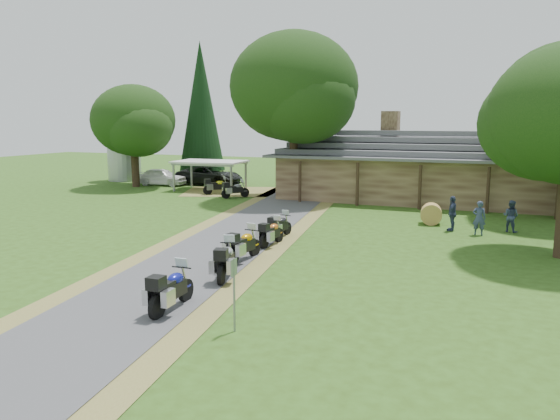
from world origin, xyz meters
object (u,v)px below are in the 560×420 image
at_px(motorcycle_row_d, 272,232).
at_px(motorcycle_carport_a, 217,185).
at_px(motorcycle_row_c, 244,243).
at_px(hay_bale, 431,214).
at_px(motorcycle_carport_b, 235,189).
at_px(carport, 210,176).
at_px(silo, 124,147).
at_px(lodge, 429,165).
at_px(motorcycle_row_e, 280,225).
at_px(car_white_sedan, 162,175).
at_px(motorcycle_row_a, 172,287).
at_px(motorcycle_row_b, 226,259).
at_px(car_dark_suv, 209,171).

distance_m(motorcycle_row_d, motorcycle_carport_a, 17.68).
xyz_separation_m(motorcycle_row_c, hay_bale, (6.02, 10.79, -0.15)).
bearing_deg(motorcycle_carport_b, motorcycle_carport_a, 96.28).
distance_m(carport, hay_bale, 19.96).
xyz_separation_m(carport, motorcycle_row_c, (12.14, -19.05, -0.47)).
bearing_deg(carport, silo, 158.70).
bearing_deg(motorcycle_carport_b, carport, 86.88).
distance_m(motorcycle_row_c, motorcycle_row_d, 2.89).
relative_size(lodge, motorcycle_carport_b, 11.11).
distance_m(carport, motorcycle_carport_b, 4.99).
relative_size(lodge, hay_bale, 19.07).
height_order(carport, motorcycle_row_e, carport).
relative_size(motorcycle_row_e, hay_bale, 1.62).
bearing_deg(motorcycle_row_e, hay_bale, -38.30).
height_order(car_white_sedan, motorcycle_row_a, car_white_sedan).
bearing_deg(lodge, car_white_sedan, 179.42).
bearing_deg(motorcycle_row_b, motorcycle_row_a, 164.66).
bearing_deg(motorcycle_row_a, motorcycle_row_b, -1.83).
bearing_deg(hay_bale, car_dark_suv, 150.31).
relative_size(carport, motorcycle_row_e, 3.00).
bearing_deg(hay_bale, carport, 155.56).
relative_size(lodge, motorcycle_row_d, 11.49).
relative_size(motorcycle_row_c, motorcycle_row_e, 1.14).
bearing_deg(car_white_sedan, carport, -107.67).
bearing_deg(motorcycle_row_e, carport, 46.52).
height_order(silo, motorcycle_row_b, silo).
bearing_deg(motorcycle_row_a, motorcycle_row_d, 1.02).
height_order(silo, motorcycle_row_d, silo).
bearing_deg(car_dark_suv, silo, 91.87).
bearing_deg(silo, motorcycle_row_e, -37.99).
bearing_deg(carport, motorcycle_row_c, -61.81).
bearing_deg(motorcycle_row_b, carport, 14.57).
bearing_deg(motorcycle_row_d, carport, 41.29).
distance_m(lodge, hay_bale, 9.57).
distance_m(motorcycle_row_b, motorcycle_row_c, 2.50).
bearing_deg(car_white_sedan, motorcycle_row_b, -146.19).
relative_size(motorcycle_row_d, motorcycle_carport_a, 0.95).
xyz_separation_m(motorcycle_row_d, motorcycle_carport_b, (-8.32, 12.98, 0.02)).
relative_size(car_white_sedan, hay_bale, 4.99).
bearing_deg(motorcycle_row_a, car_dark_suv, 24.88).
height_order(carport, car_white_sedan, carport).
bearing_deg(car_dark_suv, carport, -146.71).
distance_m(motorcycle_row_e, motorcycle_carport_b, 13.85).
height_order(motorcycle_row_d, motorcycle_carport_a, motorcycle_carport_a).
bearing_deg(silo, lodge, -4.72).
xyz_separation_m(motorcycle_row_e, motorcycle_carport_b, (-8.04, 11.28, 0.04)).
bearing_deg(motorcycle_row_d, car_dark_suv, 40.28).
relative_size(car_dark_suv, motorcycle_row_b, 3.03).
distance_m(silo, motorcycle_row_b, 34.30).
xyz_separation_m(car_white_sedan, motorcycle_row_d, (17.59, -17.42, -0.30)).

